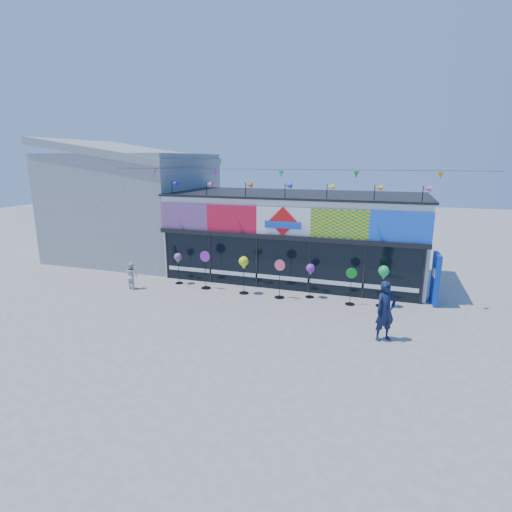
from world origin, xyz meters
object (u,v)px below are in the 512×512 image
at_px(blue_sign, 435,279).
at_px(spinner_1, 205,269).
at_px(spinner_4, 311,271).
at_px(adult_man, 385,311).
at_px(child, 132,275).
at_px(spinner_5, 351,285).
at_px(spinner_3, 280,278).
at_px(spinner_6, 384,274).
at_px(spinner_2, 244,264).
at_px(spinner_0, 178,259).

bearing_deg(blue_sign, spinner_1, -178.27).
xyz_separation_m(spinner_4, adult_man, (3.05, -3.28, -0.19)).
bearing_deg(child, spinner_5, -157.16).
xyz_separation_m(spinner_3, spinner_6, (4.12, 0.29, 0.47)).
bearing_deg(adult_man, spinner_1, 120.88).
bearing_deg(blue_sign, spinner_3, -172.95).
bearing_deg(blue_sign, spinner_5, -164.60).
xyz_separation_m(spinner_4, child, (-7.88, -1.33, -0.57)).
height_order(spinner_4, adult_man, adult_man).
bearing_deg(child, spinner_4, -153.48).
bearing_deg(spinner_2, spinner_4, 7.94).
bearing_deg(spinner_4, child, -170.45).
relative_size(spinner_0, adult_man, 0.75).
distance_m(spinner_0, spinner_5, 7.95).
bearing_deg(spinner_3, spinner_4, 20.63).
bearing_deg(spinner_5, child, -174.12).
distance_m(spinner_0, child, 2.19).
height_order(spinner_0, spinner_6, spinner_6).
xyz_separation_m(spinner_1, spinner_4, (4.71, 0.28, 0.26)).
bearing_deg(adult_man, spinner_3, 108.43).
height_order(spinner_3, child, spinner_3).
distance_m(spinner_2, child, 5.19).
height_order(spinner_6, child, spinner_6).
relative_size(blue_sign, spinner_0, 1.42).
bearing_deg(spinner_6, blue_sign, 26.94).
relative_size(blue_sign, spinner_1, 1.20).
distance_m(spinner_3, spinner_5, 2.92).
bearing_deg(spinner_3, spinner_6, 4.04).
distance_m(spinner_6, child, 10.88).
height_order(spinner_0, spinner_3, spinner_3).
xyz_separation_m(spinner_6, adult_man, (0.14, -3.12, -0.36)).
relative_size(blue_sign, child, 1.73).
relative_size(spinner_0, spinner_3, 0.89).
relative_size(spinner_3, adult_man, 0.84).
xyz_separation_m(spinner_1, child, (-3.17, -1.04, -0.31)).
xyz_separation_m(blue_sign, spinner_0, (-11.12, -0.86, 0.13)).
bearing_deg(child, spinner_1, -144.83).
relative_size(spinner_1, adult_man, 0.88).
bearing_deg(spinner_5, adult_man, -65.47).
bearing_deg(spinner_3, blue_sign, 12.02).
xyz_separation_m(adult_man, child, (-10.93, 1.96, -0.38)).
bearing_deg(spinner_1, adult_man, -21.15).
xyz_separation_m(spinner_5, child, (-9.59, -0.99, -0.20)).
xyz_separation_m(blue_sign, child, (-12.78, -2.17, -0.44)).
bearing_deg(spinner_1, spinner_5, -0.51).
xyz_separation_m(spinner_3, adult_man, (4.26, -2.83, 0.11)).
bearing_deg(spinner_6, spinner_2, -177.70).
bearing_deg(spinner_6, spinner_5, -171.69).
relative_size(spinner_1, spinner_3, 1.05).
height_order(blue_sign, spinner_0, blue_sign).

